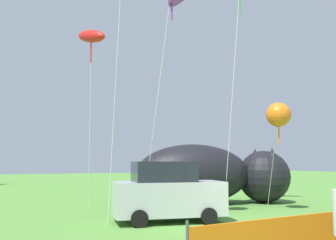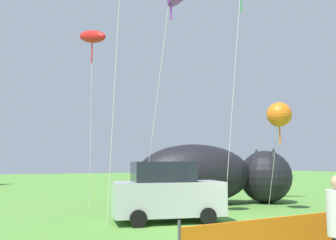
{
  "view_description": "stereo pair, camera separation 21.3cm",
  "coord_description": "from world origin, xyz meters",
  "px_view_note": "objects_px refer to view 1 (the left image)",
  "views": [
    {
      "loc": [
        -8.03,
        -9.41,
        2.1
      ],
      "look_at": [
        -1.37,
        4.03,
        3.78
      ],
      "focal_mm": 40.0,
      "sensor_mm": 36.0,
      "label": 1
    },
    {
      "loc": [
        -7.84,
        -9.51,
        2.1
      ],
      "look_at": [
        -1.37,
        4.03,
        3.78
      ],
      "focal_mm": 40.0,
      "sensor_mm": 36.0,
      "label": 2
    }
  ],
  "objects_px": {
    "kite_orange_flower": "(278,115)",
    "kite_red_lizard": "(91,37)",
    "parked_car": "(167,193)",
    "inflatable_cat": "(211,176)"
  },
  "relations": [
    {
      "from": "parked_car",
      "to": "kite_orange_flower",
      "type": "distance_m",
      "value": 6.23
    },
    {
      "from": "parked_car",
      "to": "kite_orange_flower",
      "type": "xyz_separation_m",
      "value": [
        5.4,
        0.16,
        3.09
      ]
    },
    {
      "from": "inflatable_cat",
      "to": "kite_orange_flower",
      "type": "distance_m",
      "value": 4.9
    },
    {
      "from": "kite_orange_flower",
      "to": "parked_car",
      "type": "bearing_deg",
      "value": -178.28
    },
    {
      "from": "inflatable_cat",
      "to": "parked_car",
      "type": "bearing_deg",
      "value": -122.06
    },
    {
      "from": "kite_orange_flower",
      "to": "inflatable_cat",
      "type": "bearing_deg",
      "value": 102.95
    },
    {
      "from": "parked_car",
      "to": "kite_red_lizard",
      "type": "relative_size",
      "value": 0.48
    },
    {
      "from": "parked_car",
      "to": "inflatable_cat",
      "type": "xyz_separation_m",
      "value": [
        4.49,
        4.12,
        0.36
      ]
    },
    {
      "from": "parked_car",
      "to": "kite_red_lizard",
      "type": "distance_m",
      "value": 8.78
    },
    {
      "from": "kite_orange_flower",
      "to": "kite_red_lizard",
      "type": "bearing_deg",
      "value": 144.81
    }
  ]
}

